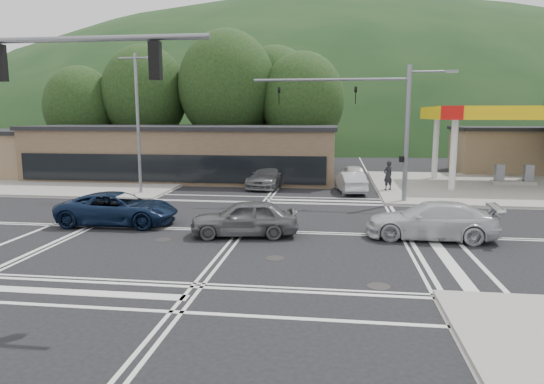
# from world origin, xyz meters

# --- Properties ---
(ground) EXTENTS (120.00, 120.00, 0.00)m
(ground) POSITION_xyz_m (0.00, 0.00, 0.00)
(ground) COLOR black
(ground) RESTS_ON ground
(sidewalk_ne) EXTENTS (16.00, 16.00, 0.15)m
(sidewalk_ne) POSITION_xyz_m (15.00, 15.00, 0.07)
(sidewalk_ne) COLOR gray
(sidewalk_ne) RESTS_ON ground
(sidewalk_nw) EXTENTS (16.00, 16.00, 0.15)m
(sidewalk_nw) POSITION_xyz_m (-15.00, 15.00, 0.07)
(sidewalk_nw) COLOR gray
(sidewalk_nw) RESTS_ON ground
(gas_station_canopy) EXTENTS (12.32, 8.34, 5.75)m
(gas_station_canopy) POSITION_xyz_m (16.99, 15.99, 5.04)
(gas_station_canopy) COLOR silver
(gas_station_canopy) RESTS_ON ground
(convenience_store) EXTENTS (10.00, 6.00, 3.80)m
(convenience_store) POSITION_xyz_m (20.00, 25.00, 1.90)
(convenience_store) COLOR #846B4F
(convenience_store) RESTS_ON ground
(commercial_row) EXTENTS (24.00, 8.00, 4.00)m
(commercial_row) POSITION_xyz_m (-8.00, 17.00, 2.00)
(commercial_row) COLOR brown
(commercial_row) RESTS_ON ground
(commercial_nw) EXTENTS (8.00, 7.00, 3.60)m
(commercial_nw) POSITION_xyz_m (-24.00, 17.00, 1.80)
(commercial_nw) COLOR #846B4F
(commercial_nw) RESTS_ON ground
(hill_north) EXTENTS (252.00, 126.00, 140.00)m
(hill_north) POSITION_xyz_m (0.00, 90.00, 0.00)
(hill_north) COLOR #173517
(hill_north) RESTS_ON ground
(tree_n_a) EXTENTS (8.00, 8.00, 11.75)m
(tree_n_a) POSITION_xyz_m (-14.00, 24.00, 7.14)
(tree_n_a) COLOR #382619
(tree_n_a) RESTS_ON ground
(tree_n_b) EXTENTS (9.00, 9.00, 12.98)m
(tree_n_b) POSITION_xyz_m (-6.00, 24.00, 7.79)
(tree_n_b) COLOR #382619
(tree_n_b) RESTS_ON ground
(tree_n_c) EXTENTS (7.60, 7.60, 10.87)m
(tree_n_c) POSITION_xyz_m (1.00, 24.00, 6.49)
(tree_n_c) COLOR #382619
(tree_n_c) RESTS_ON ground
(tree_n_d) EXTENTS (6.80, 6.80, 9.76)m
(tree_n_d) POSITION_xyz_m (-20.00, 23.00, 5.84)
(tree_n_d) COLOR #382619
(tree_n_d) RESTS_ON ground
(tree_n_e) EXTENTS (8.40, 8.40, 11.98)m
(tree_n_e) POSITION_xyz_m (-2.00, 28.00, 7.14)
(tree_n_e) COLOR #382619
(tree_n_e) RESTS_ON ground
(streetlight_nw) EXTENTS (2.50, 0.25, 9.00)m
(streetlight_nw) POSITION_xyz_m (-8.44, 9.00, 5.05)
(streetlight_nw) COLOR slate
(streetlight_nw) RESTS_ON ground
(signal_mast_ne) EXTENTS (11.65, 0.30, 8.00)m
(signal_mast_ne) POSITION_xyz_m (6.95, 8.20, 5.07)
(signal_mast_ne) COLOR slate
(signal_mast_ne) RESTS_ON ground
(car_blue_west) EXTENTS (5.65, 2.79, 1.54)m
(car_blue_west) POSITION_xyz_m (-6.08, 0.50, 0.77)
(car_blue_west) COLOR #0C1935
(car_blue_west) RESTS_ON ground
(car_grey_center) EXTENTS (4.85, 2.56, 1.57)m
(car_grey_center) POSITION_xyz_m (0.27, -0.87, 0.79)
(car_grey_center) COLOR #5A5C5E
(car_grey_center) RESTS_ON ground
(car_silver_east) EXTENTS (5.51, 2.51, 1.56)m
(car_silver_east) POSITION_xyz_m (8.16, -0.30, 0.78)
(car_silver_east) COLOR silver
(car_silver_east) RESTS_ON ground
(car_queue_a) EXTENTS (2.21, 4.51, 1.42)m
(car_queue_a) POSITION_xyz_m (5.14, 11.71, 0.71)
(car_queue_a) COLOR #B0B2B8
(car_queue_a) RESTS_ON ground
(car_queue_b) EXTENTS (1.99, 4.21, 1.39)m
(car_queue_b) POSITION_xyz_m (5.50, 16.54, 0.69)
(car_queue_b) COLOR silver
(car_queue_b) RESTS_ON ground
(car_northbound) EXTENTS (3.03, 5.72, 1.58)m
(car_northbound) POSITION_xyz_m (-0.61, 13.37, 0.79)
(car_northbound) COLOR slate
(car_northbound) RESTS_ON ground
(pedestrian) EXTENTS (0.86, 0.81, 1.98)m
(pedestrian) POSITION_xyz_m (7.65, 12.17, 1.14)
(pedestrian) COLOR black
(pedestrian) RESTS_ON sidewalk_ne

